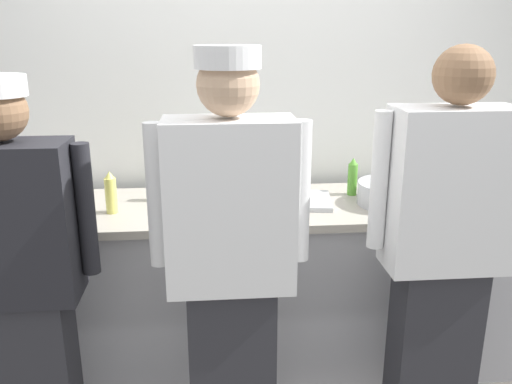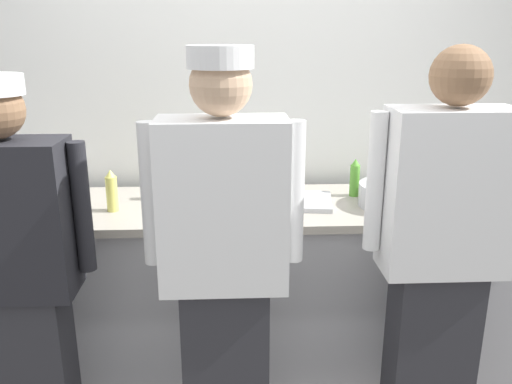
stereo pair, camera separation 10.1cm
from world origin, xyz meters
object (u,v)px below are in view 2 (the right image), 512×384
object	(u,v)px
squeeze_bottle_spare	(355,178)
ramekin_orange_sauce	(485,205)
chef_near_left	(18,271)
plate_stack_front	(7,200)
mixing_bowl_steel	(394,195)
squeeze_bottle_primary	(165,182)
chef_far_right	(441,251)
squeeze_bottle_secondary	(112,191)
chef_center	(224,260)
sheet_tray	(285,200)
ramekin_yellow_sauce	(47,208)
chefs_knife	(463,194)

from	to	relation	value
squeeze_bottle_spare	ramekin_orange_sauce	bearing A→B (deg)	-23.39
chef_near_left	ramekin_orange_sauce	bearing A→B (deg)	13.00
plate_stack_front	mixing_bowl_steel	xyz separation A→B (m)	(1.96, -0.09, 0.02)
squeeze_bottle_primary	squeeze_bottle_spare	world-z (taller)	squeeze_bottle_spare
chef_near_left	chef_far_right	size ratio (longest dim) A/B	0.94
chef_near_left	squeeze_bottle_spare	xyz separation A→B (m)	(1.51, 0.75, 0.15)
chef_near_left	squeeze_bottle_secondary	size ratio (longest dim) A/B	7.81
plate_stack_front	chef_center	bearing A→B (deg)	-32.76
squeeze_bottle_secondary	sheet_tray	bearing A→B (deg)	5.75
squeeze_bottle_spare	ramekin_orange_sauce	xyz separation A→B (m)	(0.60, -0.26, -0.07)
squeeze_bottle_spare	ramekin_yellow_sauce	size ratio (longest dim) A/B	2.38
mixing_bowl_steel	sheet_tray	size ratio (longest dim) A/B	0.74
chef_near_left	ramekin_orange_sauce	xyz separation A→B (m)	(2.11, 0.49, 0.08)
sheet_tray	squeeze_bottle_spare	world-z (taller)	squeeze_bottle_spare
sheet_tray	ramekin_yellow_sauce	bearing A→B (deg)	-175.88
chef_far_right	squeeze_bottle_secondary	world-z (taller)	chef_far_right
mixing_bowl_steel	chef_far_right	bearing A→B (deg)	-86.89
ramekin_yellow_sauce	sheet_tray	bearing A→B (deg)	4.12
sheet_tray	squeeze_bottle_primary	world-z (taller)	squeeze_bottle_primary
mixing_bowl_steel	squeeze_bottle_secondary	distance (m)	1.41
squeeze_bottle_secondary	squeeze_bottle_primary	bearing A→B (deg)	36.81
ramekin_orange_sauce	chefs_knife	bearing A→B (deg)	92.28
sheet_tray	squeeze_bottle_spare	size ratio (longest dim) A/B	2.34
chef_near_left	squeeze_bottle_spare	size ratio (longest dim) A/B	8.00
squeeze_bottle_primary	squeeze_bottle_secondary	size ratio (longest dim) A/B	0.96
sheet_tray	squeeze_bottle_primary	xyz separation A→B (m)	(-0.63, 0.09, 0.08)
mixing_bowl_steel	sheet_tray	world-z (taller)	mixing_bowl_steel
chef_center	squeeze_bottle_spare	distance (m)	1.07
chef_far_right	mixing_bowl_steel	bearing A→B (deg)	93.11
chef_near_left	plate_stack_front	distance (m)	0.72
sheet_tray	ramekin_yellow_sauce	world-z (taller)	ramekin_yellow_sauce
plate_stack_front	ramekin_orange_sauce	world-z (taller)	plate_stack_front
chef_center	squeeze_bottle_secondary	bearing A→B (deg)	132.11
ramekin_yellow_sauce	chefs_knife	world-z (taller)	ramekin_yellow_sauce
plate_stack_front	sheet_tray	xyz separation A→B (m)	(1.41, -0.01, -0.02)
mixing_bowl_steel	ramekin_yellow_sauce	size ratio (longest dim) A/B	4.13
chef_far_right	ramekin_yellow_sauce	size ratio (longest dim) A/B	20.21
mixing_bowl_steel	sheet_tray	distance (m)	0.56
plate_stack_front	mixing_bowl_steel	distance (m)	1.96
chef_far_right	squeeze_bottle_primary	xyz separation A→B (m)	(-1.21, 0.73, 0.10)
chef_far_right	plate_stack_front	world-z (taller)	chef_far_right
chef_near_left	chefs_knife	bearing A→B (deg)	18.93
plate_stack_front	ramekin_yellow_sauce	world-z (taller)	plate_stack_front
chef_center	squeeze_bottle_secondary	size ratio (longest dim) A/B	8.29
chef_center	chef_far_right	size ratio (longest dim) A/B	1.00
squeeze_bottle_secondary	ramekin_yellow_sauce	bearing A→B (deg)	179.76
ramekin_yellow_sauce	ramekin_orange_sauce	bearing A→B (deg)	-1.85
chef_near_left	squeeze_bottle_secondary	xyz separation A→B (m)	(0.26, 0.56, 0.16)
ramekin_yellow_sauce	chef_near_left	bearing A→B (deg)	-83.57
mixing_bowl_steel	chef_near_left	bearing A→B (deg)	-161.27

